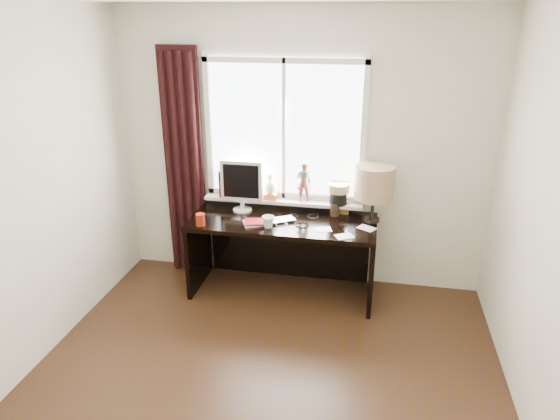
% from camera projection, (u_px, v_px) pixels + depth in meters
% --- Properties ---
extents(floor, '(3.50, 4.00, 0.00)m').
position_uv_depth(floor, '(252.00, 417.00, 3.33)').
color(floor, '#341F13').
rests_on(floor, ground).
extents(wall_back, '(3.50, 0.00, 2.60)m').
position_uv_depth(wall_back, '(301.00, 152.00, 4.67)').
color(wall_back, beige).
rests_on(wall_back, ground).
extents(laptop, '(0.38, 0.34, 0.03)m').
position_uv_depth(laptop, '(278.00, 221.00, 4.51)').
color(laptop, silver).
rests_on(laptop, desk).
extents(mug, '(0.14, 0.14, 0.11)m').
position_uv_depth(mug, '(268.00, 222.00, 4.38)').
color(mug, white).
rests_on(mug, desk).
extents(red_cup, '(0.08, 0.08, 0.11)m').
position_uv_depth(red_cup, '(200.00, 220.00, 4.42)').
color(red_cup, maroon).
rests_on(red_cup, desk).
extents(window, '(1.52, 0.22, 1.40)m').
position_uv_depth(window, '(285.00, 152.00, 4.65)').
color(window, white).
rests_on(window, ground).
extents(curtain, '(0.38, 0.09, 2.25)m').
position_uv_depth(curtain, '(184.00, 167.00, 4.86)').
color(curtain, black).
rests_on(curtain, floor).
extents(desk, '(1.70, 0.70, 0.75)m').
position_uv_depth(desk, '(284.00, 240.00, 4.73)').
color(desk, black).
rests_on(desk, floor).
extents(monitor, '(0.40, 0.18, 0.49)m').
position_uv_depth(monitor, '(242.00, 183.00, 4.67)').
color(monitor, beige).
rests_on(monitor, desk).
extents(notebook_stack, '(0.27, 0.24, 0.03)m').
position_uv_depth(notebook_stack, '(256.00, 222.00, 4.46)').
color(notebook_stack, beige).
rests_on(notebook_stack, desk).
extents(brush_holder, '(0.09, 0.09, 0.25)m').
position_uv_depth(brush_holder, '(335.00, 209.00, 4.64)').
color(brush_holder, black).
rests_on(brush_holder, desk).
extents(icon_frame, '(0.10, 0.03, 0.13)m').
position_uv_depth(icon_frame, '(343.00, 208.00, 4.67)').
color(icon_frame, gold).
rests_on(icon_frame, desk).
extents(table_lamp, '(0.35, 0.35, 0.52)m').
position_uv_depth(table_lamp, '(374.00, 183.00, 4.39)').
color(table_lamp, black).
rests_on(table_lamp, desk).
extents(loose_papers, '(0.56, 0.38, 0.00)m').
position_uv_depth(loose_papers, '(345.00, 231.00, 4.32)').
color(loose_papers, white).
rests_on(loose_papers, desk).
extents(desk_cables, '(0.32, 0.37, 0.01)m').
position_uv_depth(desk_cables, '(303.00, 220.00, 4.55)').
color(desk_cables, black).
rests_on(desk_cables, desk).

